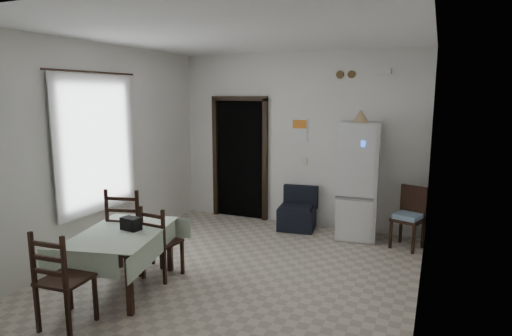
{
  "coord_description": "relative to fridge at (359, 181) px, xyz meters",
  "views": [
    {
      "loc": [
        2.19,
        -4.62,
        2.21
      ],
      "look_at": [
        0.0,
        0.5,
        1.25
      ],
      "focal_mm": 30.0,
      "sensor_mm": 36.0,
      "label": 1
    }
  ],
  "objects": [
    {
      "name": "wall_left",
      "position": [
        -3.21,
        -1.93,
        0.55
      ],
      "size": [
        0.02,
        4.5,
        2.9
      ],
      "primitive_type": null,
      "color": "silver",
      "rests_on": "ground"
    },
    {
      "name": "dining_chair_far_left",
      "position": [
        -2.41,
        -2.4,
        -0.36
      ],
      "size": [
        0.56,
        0.56,
        1.08
      ],
      "primitive_type": null,
      "rotation": [
        0.0,
        0.0,
        3.37
      ],
      "color": "black",
      "rests_on": "ground"
    },
    {
      "name": "ceiling",
      "position": [
        -1.11,
        -1.93,
        2.0
      ],
      "size": [
        4.2,
        4.5,
        0.02
      ],
      "primitive_type": null,
      "color": "white",
      "rests_on": "ground"
    },
    {
      "name": "curtain",
      "position": [
        -3.15,
        -2.13,
        0.65
      ],
      "size": [
        0.02,
        1.45,
        1.85
      ],
      "primitive_type": "cube",
      "color": "silver",
      "rests_on": "ground"
    },
    {
      "name": "dining_chair_near_head",
      "position": [
        -2.08,
        -3.76,
        -0.41
      ],
      "size": [
        0.45,
        0.45,
        0.99
      ],
      "primitive_type": null,
      "rotation": [
        0.0,
        0.0,
        3.21
      ],
      "color": "black",
      "rests_on": "ground"
    },
    {
      "name": "fridge",
      "position": [
        0.0,
        0.0,
        0.0
      ],
      "size": [
        0.64,
        0.64,
        1.8
      ],
      "primitive_type": null,
      "rotation": [
        0.0,
        0.0,
        0.1
      ],
      "color": "silver",
      "rests_on": "ground"
    },
    {
      "name": "calendar_image",
      "position": [
        -1.06,
        0.3,
        0.82
      ],
      "size": [
        0.24,
        0.01,
        0.14
      ],
      "primitive_type": "cube",
      "color": "orange",
      "rests_on": "ground"
    },
    {
      "name": "vent_right",
      "position": [
        -0.23,
        0.3,
        1.62
      ],
      "size": [
        0.12,
        0.03,
        0.12
      ],
      "primitive_type": "cylinder",
      "rotation": [
        1.57,
        0.0,
        0.0
      ],
      "color": "#513D20",
      "rests_on": "ground"
    },
    {
      "name": "calendar",
      "position": [
        -1.06,
        0.31,
        0.72
      ],
      "size": [
        0.28,
        0.02,
        0.4
      ],
      "primitive_type": "cube",
      "color": "white",
      "rests_on": "ground"
    },
    {
      "name": "doorway",
      "position": [
        -2.16,
        0.52,
        0.16
      ],
      "size": [
        1.06,
        0.52,
        2.22
      ],
      "color": "black",
      "rests_on": "ground"
    },
    {
      "name": "light_switch",
      "position": [
        -0.96,
        0.31,
        0.2
      ],
      "size": [
        0.08,
        0.02,
        0.12
      ],
      "primitive_type": "cube",
      "color": "beige",
      "rests_on": "ground"
    },
    {
      "name": "black_bag",
      "position": [
        -2.08,
        -2.79,
        -0.14
      ],
      "size": [
        0.24,
        0.16,
        0.14
      ],
      "primitive_type": "cube",
      "rotation": [
        0.0,
        0.0,
        -0.14
      ],
      "color": "black",
      "rests_on": "dining_table"
    },
    {
      "name": "emergency_light",
      "position": [
        0.24,
        0.28,
        1.65
      ],
      "size": [
        0.25,
        0.07,
        0.09
      ],
      "primitive_type": "cube",
      "color": "white",
      "rests_on": "ground"
    },
    {
      "name": "dining_chair_far_right",
      "position": [
        -1.92,
        -2.43,
        -0.45
      ],
      "size": [
        0.42,
        0.42,
        0.9
      ],
      "primitive_type": null,
      "rotation": [
        0.0,
        0.0,
        3.06
      ],
      "color": "black",
      "rests_on": "ground"
    },
    {
      "name": "wall_right",
      "position": [
        0.99,
        -1.93,
        0.55
      ],
      "size": [
        0.02,
        4.5,
        2.9
      ],
      "primitive_type": null,
      "color": "silver",
      "rests_on": "ground"
    },
    {
      "name": "curtain_rod",
      "position": [
        -3.14,
        -2.13,
        1.6
      ],
      "size": [
        0.02,
        1.6,
        0.02
      ],
      "primitive_type": "cylinder",
      "rotation": [
        1.57,
        0.0,
        0.0
      ],
      "color": "black",
      "rests_on": "ground"
    },
    {
      "name": "corner_chair",
      "position": [
        0.76,
        -0.22,
        -0.45
      ],
      "size": [
        0.5,
        0.5,
        0.9
      ],
      "primitive_type": null,
      "rotation": [
        0.0,
        0.0,
        -0.34
      ],
      "color": "black",
      "rests_on": "ground"
    },
    {
      "name": "dining_table",
      "position": [
        -2.13,
        -2.88,
        -0.56
      ],
      "size": [
        1.16,
        1.49,
        0.68
      ],
      "primitive_type": null,
      "rotation": [
        0.0,
        0.0,
        0.24
      ],
      "color": "#B2C8AB",
      "rests_on": "ground"
    },
    {
      "name": "ground",
      "position": [
        -1.11,
        -1.93,
        -0.9
      ],
      "size": [
        4.5,
        4.5,
        0.0
      ],
      "primitive_type": "plane",
      "color": "#C1B19D",
      "rests_on": "ground"
    },
    {
      "name": "navy_seat",
      "position": [
        -0.98,
        0.0,
        -0.55
      ],
      "size": [
        0.64,
        0.63,
        0.7
      ],
      "primitive_type": null,
      "rotation": [
        0.0,
        0.0,
        0.12
      ],
      "color": "black",
      "rests_on": "ground"
    },
    {
      "name": "tan_cone",
      "position": [
        0.0,
        -0.06,
        0.99
      ],
      "size": [
        0.24,
        0.24,
        0.19
      ],
      "primitive_type": "cone",
      "rotation": [
        0.0,
        0.0,
        -0.04
      ],
      "color": "tan",
      "rests_on": "fridge"
    },
    {
      "name": "wall_back",
      "position": [
        -1.11,
        0.32,
        0.55
      ],
      "size": [
        4.2,
        0.02,
        2.9
      ],
      "primitive_type": null,
      "color": "silver",
      "rests_on": "ground"
    },
    {
      "name": "window_recess",
      "position": [
        -3.26,
        -2.13,
        0.65
      ],
      "size": [
        0.1,
        1.2,
        1.6
      ],
      "primitive_type": "cube",
      "color": "silver",
      "rests_on": "ground"
    },
    {
      "name": "wall_front",
      "position": [
        -1.11,
        -4.18,
        0.55
      ],
      "size": [
        4.2,
        0.02,
        2.9
      ],
      "primitive_type": null,
      "color": "silver",
      "rests_on": "ground"
    },
    {
      "name": "vent_left",
      "position": [
        -0.41,
        0.3,
        1.62
      ],
      "size": [
        0.12,
        0.03,
        0.12
      ],
      "primitive_type": "cylinder",
      "rotation": [
        1.57,
        0.0,
        0.0
      ],
      "color": "#513D20",
      "rests_on": "ground"
    }
  ]
}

